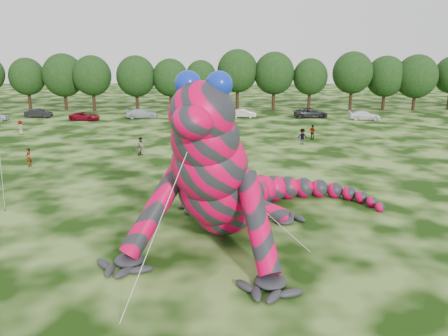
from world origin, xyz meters
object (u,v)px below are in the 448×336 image
tree_6 (93,83)px  tree_15 (416,83)px  spectator_4 (20,128)px  spectator_3 (312,132)px  inflatable_gecko (231,151)px  tree_4 (28,84)px  tree_8 (170,85)px  car_4 (207,113)px  tree_12 (310,85)px  spectator_5 (202,168)px  spectator_2 (302,136)px  car_6 (311,113)px  tree_9 (201,86)px  tree_10 (237,80)px  tree_5 (64,82)px  car_7 (365,115)px  tree_14 (385,83)px  car_5 (243,113)px  tree_7 (136,83)px  tree_11 (274,81)px  car_3 (142,114)px  car_1 (39,113)px  car_2 (85,116)px  spectator_1 (141,146)px  tree_13 (352,81)px  spectator_0 (29,158)px

tree_6 → tree_15: (56.03, 1.09, 0.07)m
spectator_4 → spectator_3: spectator_4 is taller
inflatable_gecko → tree_4: (-35.13, 53.50, -0.25)m
tree_8 → car_4: bearing=-47.9°
tree_15 → tree_12: bearing=-179.9°
tree_12 → spectator_4: (-40.57, -22.97, -3.57)m
spectator_5 → spectator_2: bearing=168.8°
tree_6 → car_6: (36.30, -7.47, -4.01)m
spectator_4 → tree_12: bearing=91.6°
tree_4 → spectator_4: 25.86m
tree_4 → car_4: size_ratio=2.39×
tree_9 → tree_10: bearing=11.0°
tree_5 → tree_12: (43.14, -0.70, -0.41)m
car_7 → tree_12: bearing=37.3°
tree_8 → spectator_5: 41.87m
tree_6 → spectator_3: tree_6 is taller
tree_14 → car_5: tree_14 is taller
tree_15 → car_7: size_ratio=2.03×
tree_7 → car_6: (28.82, -7.59, -4.00)m
tree_11 → tree_12: bearing=-4.2°
spectator_4 → tree_11: bearing=96.4°
car_4 → tree_9: bearing=11.9°
car_3 → car_5: car_3 is taller
car_1 → car_6: 43.02m
car_2 → spectator_3: size_ratio=2.59×
car_5 → spectator_1: spectator_1 is taller
tree_7 → tree_13: size_ratio=0.94×
car_4 → car_5: 5.80m
tree_7 → spectator_5: (13.29, -40.87, -3.91)m
tree_13 → car_4: 26.24m
tree_13 → tree_4: bearing=178.4°
tree_4 → tree_8: bearing=-3.9°
tree_9 → car_4: bearing=-80.5°
tree_8 → tree_10: bearing=7.8°
tree_11 → spectator_1: tree_11 is taller
tree_5 → tree_8: (18.91, -1.45, -0.43)m
car_4 → spectator_1: spectator_1 is taller
tree_7 → car_5: tree_7 is taller
tree_8 → car_4: 10.50m
car_3 → spectator_0: spectator_0 is taller
tree_15 → car_3: bearing=-168.7°
tree_4 → tree_15: (68.11, -0.94, 0.29)m
car_4 → car_2: bearing=102.6°
car_2 → spectator_3: 34.83m
tree_8 → spectator_1: size_ratio=4.82×
tree_12 → spectator_0: tree_12 is taller
car_2 → car_1: bearing=77.7°
tree_9 → car_4: tree_9 is taller
tree_7 → car_7: bearing=-15.1°
tree_12 → car_2: bearing=-162.5°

